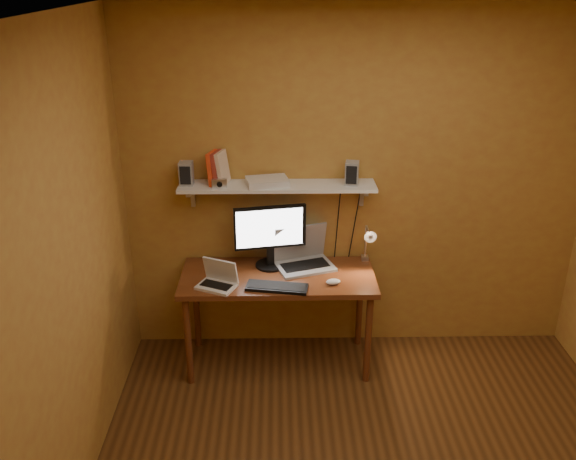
{
  "coord_description": "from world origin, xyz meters",
  "views": [
    {
      "loc": [
        -0.57,
        -2.62,
        2.8
      ],
      "look_at": [
        -0.51,
        1.18,
        1.15
      ],
      "focal_mm": 38.0,
      "sensor_mm": 36.0,
      "label": 1
    }
  ],
  "objects_px": {
    "speaker_right": "(352,173)",
    "shelf_camera": "(219,183)",
    "laptop": "(303,255)",
    "router": "(267,182)",
    "speaker_left": "(186,173)",
    "desk": "(278,285)",
    "monitor": "(270,233)",
    "netbook": "(218,279)",
    "mouse": "(333,282)",
    "keyboard": "(277,287)",
    "desk_lamp": "(368,241)",
    "wall_shelf": "(277,186)"
  },
  "relations": [
    {
      "from": "speaker_right",
      "to": "shelf_camera",
      "type": "distance_m",
      "value": 0.93
    },
    {
      "from": "laptop",
      "to": "router",
      "type": "bearing_deg",
      "value": 156.96
    },
    {
      "from": "speaker_left",
      "to": "speaker_right",
      "type": "bearing_deg",
      "value": 1.22
    },
    {
      "from": "desk",
      "to": "laptop",
      "type": "distance_m",
      "value": 0.3
    },
    {
      "from": "monitor",
      "to": "laptop",
      "type": "xyz_separation_m",
      "value": [
        0.24,
        0.02,
        -0.19
      ]
    },
    {
      "from": "laptop",
      "to": "speaker_left",
      "type": "height_order",
      "value": "speaker_left"
    },
    {
      "from": "monitor",
      "to": "speaker_right",
      "type": "height_order",
      "value": "speaker_right"
    },
    {
      "from": "laptop",
      "to": "netbook",
      "type": "distance_m",
      "value": 0.68
    },
    {
      "from": "router",
      "to": "mouse",
      "type": "bearing_deg",
      "value": -35.58
    },
    {
      "from": "keyboard",
      "to": "desk_lamp",
      "type": "relative_size",
      "value": 1.14
    },
    {
      "from": "wall_shelf",
      "to": "desk_lamp",
      "type": "bearing_deg",
      "value": -5.88
    },
    {
      "from": "desk_lamp",
      "to": "speaker_right",
      "type": "relative_size",
      "value": 2.24
    },
    {
      "from": "monitor",
      "to": "speaker_right",
      "type": "distance_m",
      "value": 0.73
    },
    {
      "from": "speaker_right",
      "to": "router",
      "type": "xyz_separation_m",
      "value": [
        -0.6,
        -0.0,
        -0.06
      ]
    },
    {
      "from": "keyboard",
      "to": "speaker_left",
      "type": "xyz_separation_m",
      "value": [
        -0.63,
        0.4,
        0.7
      ]
    },
    {
      "from": "laptop",
      "to": "speaker_right",
      "type": "relative_size",
      "value": 2.85
    },
    {
      "from": "speaker_left",
      "to": "router",
      "type": "bearing_deg",
      "value": 0.4
    },
    {
      "from": "monitor",
      "to": "shelf_camera",
      "type": "xyz_separation_m",
      "value": [
        -0.35,
        -0.02,
        0.39
      ]
    },
    {
      "from": "laptop",
      "to": "speaker_left",
      "type": "distance_m",
      "value": 1.04
    },
    {
      "from": "desk",
      "to": "shelf_camera",
      "type": "relative_size",
      "value": 12.86
    },
    {
      "from": "desk_lamp",
      "to": "shelf_camera",
      "type": "height_order",
      "value": "shelf_camera"
    },
    {
      "from": "keyboard",
      "to": "speaker_left",
      "type": "height_order",
      "value": "speaker_left"
    },
    {
      "from": "wall_shelf",
      "to": "monitor",
      "type": "height_order",
      "value": "wall_shelf"
    },
    {
      "from": "desk",
      "to": "speaker_right",
      "type": "bearing_deg",
      "value": 19.43
    },
    {
      "from": "keyboard",
      "to": "speaker_right",
      "type": "bearing_deg",
      "value": 45.96
    },
    {
      "from": "desk_lamp",
      "to": "speaker_right",
      "type": "distance_m",
      "value": 0.52
    },
    {
      "from": "mouse",
      "to": "netbook",
      "type": "bearing_deg",
      "value": 171.72
    },
    {
      "from": "keyboard",
      "to": "desk_lamp",
      "type": "xyz_separation_m",
      "value": [
        0.67,
        0.33,
        0.2
      ]
    },
    {
      "from": "desk",
      "to": "netbook",
      "type": "xyz_separation_m",
      "value": [
        -0.41,
        -0.15,
        0.14
      ]
    },
    {
      "from": "monitor",
      "to": "desk_lamp",
      "type": "distance_m",
      "value": 0.72
    },
    {
      "from": "wall_shelf",
      "to": "speaker_left",
      "type": "distance_m",
      "value": 0.65
    },
    {
      "from": "shelf_camera",
      "to": "monitor",
      "type": "bearing_deg",
      "value": 3.21
    },
    {
      "from": "laptop",
      "to": "shelf_camera",
      "type": "height_order",
      "value": "shelf_camera"
    },
    {
      "from": "desk_lamp",
      "to": "mouse",
      "type": "bearing_deg",
      "value": -135.27
    },
    {
      "from": "desk_lamp",
      "to": "desk",
      "type": "bearing_deg",
      "value": -169.19
    },
    {
      "from": "monitor",
      "to": "keyboard",
      "type": "xyz_separation_m",
      "value": [
        0.05,
        -0.35,
        -0.26
      ]
    },
    {
      "from": "keyboard",
      "to": "mouse",
      "type": "height_order",
      "value": "mouse"
    },
    {
      "from": "netbook",
      "to": "mouse",
      "type": "relative_size",
      "value": 2.98
    },
    {
      "from": "laptop",
      "to": "shelf_camera",
      "type": "xyz_separation_m",
      "value": [
        -0.59,
        -0.04,
        0.58
      ]
    },
    {
      "from": "shelf_camera",
      "to": "speaker_left",
      "type": "bearing_deg",
      "value": 162.96
    },
    {
      "from": "netbook",
      "to": "keyboard",
      "type": "relative_size",
      "value": 0.72
    },
    {
      "from": "keyboard",
      "to": "speaker_left",
      "type": "distance_m",
      "value": 1.02
    },
    {
      "from": "laptop",
      "to": "desk_lamp",
      "type": "bearing_deg",
      "value": -23.25
    },
    {
      "from": "speaker_left",
      "to": "speaker_right",
      "type": "xyz_separation_m",
      "value": [
        1.17,
        -0.01,
        0.0
      ]
    },
    {
      "from": "desk",
      "to": "desk_lamp",
      "type": "xyz_separation_m",
      "value": [
        0.66,
        0.13,
        0.29
      ]
    },
    {
      "from": "netbook",
      "to": "speaker_left",
      "type": "xyz_separation_m",
      "value": [
        -0.23,
        0.35,
        0.65
      ]
    },
    {
      "from": "netbook",
      "to": "shelf_camera",
      "type": "relative_size",
      "value": 2.83
    },
    {
      "from": "monitor",
      "to": "desk",
      "type": "bearing_deg",
      "value": -80.08
    },
    {
      "from": "speaker_left",
      "to": "router",
      "type": "xyz_separation_m",
      "value": [
        0.57,
        -0.01,
        -0.06
      ]
    },
    {
      "from": "desk",
      "to": "speaker_right",
      "type": "relative_size",
      "value": 8.38
    }
  ]
}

